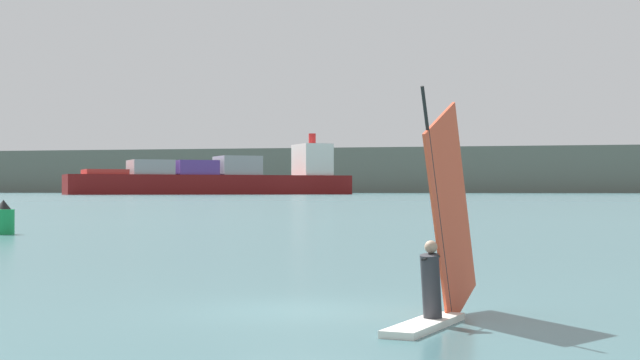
# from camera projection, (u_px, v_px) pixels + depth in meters

# --- Properties ---
(ground_plane) EXTENTS (4000.00, 4000.00, 0.00)m
(ground_plane) POSITION_uv_depth(u_px,v_px,m) (303.00, 311.00, 18.64)
(ground_plane) COLOR #386066
(windsurfer) EXTENTS (2.01, 4.16, 4.24)m
(windsurfer) POSITION_uv_depth(u_px,v_px,m) (440.00, 257.00, 17.06)
(windsurfer) COLOR white
(windsurfer) RESTS_ON ground_plane
(cargo_ship) EXTENTS (153.17, 85.24, 34.19)m
(cargo_ship) POSITION_uv_depth(u_px,v_px,m) (217.00, 178.00, 532.76)
(cargo_ship) COLOR maroon
(cargo_ship) RESTS_ON ground_plane
(distant_headland) EXTENTS (1115.70, 657.33, 37.92)m
(distant_headland) POSITION_uv_depth(u_px,v_px,m) (333.00, 175.00, 1057.83)
(distant_headland) COLOR #60665B
(distant_headland) RESTS_ON ground_plane
(channel_buoy) EXTENTS (1.12, 1.12, 1.80)m
(channel_buoy) POSITION_uv_depth(u_px,v_px,m) (3.00, 219.00, 50.91)
(channel_buoy) COLOR #19994C
(channel_buoy) RESTS_ON ground_plane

